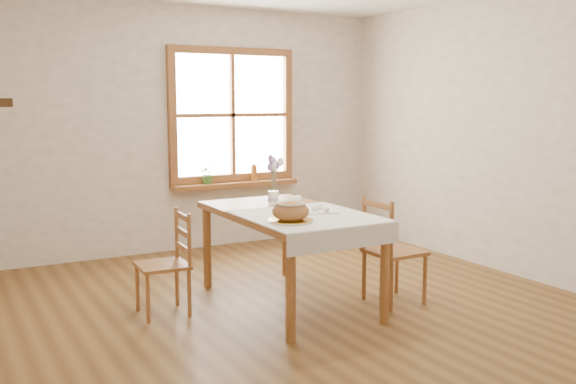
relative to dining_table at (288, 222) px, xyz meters
name	(u,v)px	position (x,y,z in m)	size (l,w,h in m)	color
ground	(307,314)	(0.00, -0.30, -0.66)	(5.00, 5.00, 0.00)	brown
room_walls	(308,87)	(0.00, -0.30, 1.04)	(4.60, 5.10, 2.65)	white
window	(232,115)	(0.50, 2.17, 0.79)	(1.46, 0.08, 1.46)	#9F6831
window_sill	(235,184)	(0.50, 2.10, 0.03)	(1.46, 0.20, 0.05)	#9F6831
dining_table	(288,222)	(0.00, 0.00, 0.00)	(0.90, 1.60, 0.75)	#9F6831
table_linen	(308,216)	(0.00, -0.30, 0.09)	(0.91, 0.99, 0.01)	white
chair_left	(162,264)	(-0.96, 0.23, -0.27)	(0.37, 0.38, 0.78)	#9F6831
chair_right	(395,250)	(0.76, -0.39, -0.24)	(0.40, 0.42, 0.86)	#9F6831
bread_plate	(291,221)	(-0.24, -0.46, 0.10)	(0.31, 0.31, 0.02)	white
bread_loaf	(291,210)	(-0.24, -0.46, 0.18)	(0.26, 0.26, 0.14)	#A56E3A
egg_napkin	(320,211)	(0.16, -0.22, 0.10)	(0.26, 0.22, 0.01)	white
eggs	(320,208)	(0.16, -0.22, 0.13)	(0.20, 0.18, 0.04)	white
salt_shaker	(294,203)	(0.06, 0.00, 0.15)	(0.05, 0.05, 0.10)	white
pepper_shaker	(299,201)	(0.14, 0.08, 0.14)	(0.05, 0.05, 0.10)	white
flower_vase	(273,198)	(0.07, 0.38, 0.13)	(0.09, 0.09, 0.10)	white
lavender_bouquet	(273,175)	(0.07, 0.38, 0.33)	(0.16, 0.16, 0.29)	#7B5AA1
potted_plant	(208,176)	(0.18, 2.10, 0.14)	(0.20, 0.22, 0.17)	#3F712D
amber_bottle	(254,172)	(0.73, 2.10, 0.15)	(0.07, 0.07, 0.19)	#B06520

